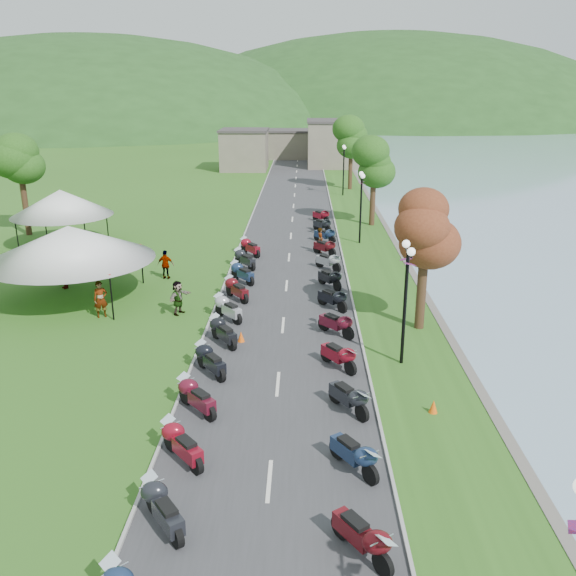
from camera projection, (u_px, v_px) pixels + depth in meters
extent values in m
cube|color=#3B3B3E|center=(291.00, 236.00, 46.01)|extent=(7.00, 120.00, 0.02)
cube|color=#776D5C|center=(284.00, 146.00, 87.93)|extent=(18.00, 16.00, 5.00)
imported|color=slate|center=(102.00, 317.00, 30.02)|extent=(0.82, 0.74, 1.85)
imported|color=slate|center=(115.00, 274.00, 36.82)|extent=(0.95, 0.55, 1.89)
imported|color=slate|center=(65.00, 288.00, 34.23)|extent=(1.24, 1.26, 1.94)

